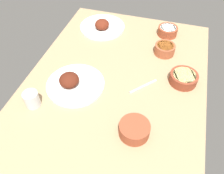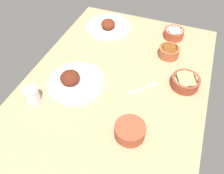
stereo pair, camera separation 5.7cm
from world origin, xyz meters
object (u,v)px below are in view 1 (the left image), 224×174
Objects in this scene: bowl_cream at (168,31)px; bowl_soup at (165,49)px; plate_near_viewer at (74,83)px; bowl_onions at (134,129)px; plate_far_side at (102,26)px; water_tumbler at (32,99)px; spoon_loose at (143,86)px; bowl_potatoes at (184,78)px.

bowl_soup is (18.85, 0.75, 0.18)cm from bowl_cream.
bowl_onions is at bearing 62.66° from plate_near_viewer.
plate_far_side is 79.42cm from bowl_onions.
water_tumbler is 0.48× the size of spoon_loose.
bowl_onions is (56.62, -4.76, 0.07)cm from bowl_soup.
spoon_loose is at bearing 39.63° from plate_far_side.
bowl_potatoes is at bearing 118.04° from water_tumbler.
plate_far_side is 1.75× the size of spoon_loose.
bowl_soup is 0.83× the size of bowl_potatoes.
spoon_loose is at bearing 118.63° from water_tumbler.
bowl_potatoes is 20.70cm from spoon_loose.
bowl_cream is 0.86× the size of bowl_potatoes.
plate_near_viewer is 39.25cm from bowl_onions.
bowl_cream is 48.65cm from spoon_loose.
water_tumbler reaches higher than bowl_onions.
bowl_potatoes is 0.85× the size of spoon_loose.
plate_far_side is 55.90cm from spoon_loose.
bowl_onions is (75.46, -4.01, 0.25)cm from bowl_cream.
plate_near_viewer is 1.00× the size of plate_far_side.
bowl_onions is (36.35, -16.97, 0.30)cm from bowl_potatoes.
bowl_soup is 1.47× the size of water_tumbler.
plate_near_viewer reaches higher than bowl_potatoes.
bowl_soup is at bearing 29.88° from spoon_loose.
bowl_cream is at bearing -161.66° from bowl_potatoes.
bowl_soup is at bearing 71.98° from plate_far_side.
spoon_loose is at bearing -177.01° from bowl_onions.
bowl_potatoes is at bearing -21.76° from spoon_loose.
bowl_cream is 41.20cm from bowl_potatoes.
bowl_onions is 1.66× the size of water_tumbler.
plate_near_viewer is at bearing -70.51° from bowl_potatoes.
bowl_potatoes is (39.11, 12.96, -0.05)cm from bowl_cream.
spoon_loose is (9.17, -18.39, -2.44)cm from bowl_potatoes.
plate_far_side is 2.41× the size of bowl_cream.
bowl_cream is (-5.24, 41.07, 1.13)cm from plate_far_side.
spoon_loose is at bearing -11.85° from bowl_soup.
water_tumbler is at bearing -9.19° from plate_far_side.
bowl_cream is 1.53× the size of water_tumbler.
spoon_loose is (48.28, -5.43, -2.50)cm from bowl_cream.
plate_near_viewer is 69.36cm from bowl_cream.
bowl_onions is 48.20cm from water_tumbler.
spoon_loose is at bearing -6.41° from bowl_cream.
bowl_potatoes is at bearing 154.98° from bowl_onions.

